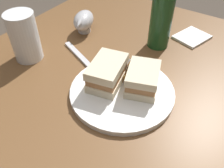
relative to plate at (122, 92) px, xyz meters
name	(u,v)px	position (x,y,z in m)	size (l,w,h in m)	color
dining_table	(105,165)	(0.02, -0.05, -0.40)	(1.16, 0.91, 0.78)	brown
plate	(122,92)	(0.00, 0.00, 0.00)	(0.27, 0.27, 0.01)	white
sandwich_half_left	(143,79)	(-0.03, 0.04, 0.04)	(0.12, 0.11, 0.06)	beige
sandwich_half_right	(106,72)	(0.00, -0.05, 0.04)	(0.13, 0.10, 0.06)	beige
potato_wedge_front	(132,65)	(-0.09, -0.02, 0.02)	(0.05, 0.02, 0.02)	#AD702D
potato_wedge_middle	(123,72)	(-0.05, -0.03, 0.02)	(0.05, 0.02, 0.02)	#AD702D
potato_wedge_back	(147,73)	(-0.09, 0.03, 0.01)	(0.04, 0.02, 0.02)	#B77F33
potato_wedge_left_edge	(120,74)	(-0.04, -0.03, 0.02)	(0.04, 0.02, 0.02)	#AD702D
potato_wedge_right_edge	(126,75)	(-0.05, -0.02, 0.01)	(0.06, 0.02, 0.01)	gold
pint_glass	(24,41)	(0.03, -0.32, 0.05)	(0.08, 0.08, 0.14)	white
gravy_boat	(84,21)	(-0.19, -0.28, 0.04)	(0.13, 0.10, 0.07)	#B7B7BC
cider_bottle	(162,15)	(-0.26, -0.02, 0.10)	(0.07, 0.07, 0.27)	#19421E
napkin	(192,37)	(-0.36, 0.06, 0.00)	(0.11, 0.09, 0.01)	white
fork	(80,56)	(-0.06, -0.19, 0.00)	(0.18, 0.02, 0.01)	silver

